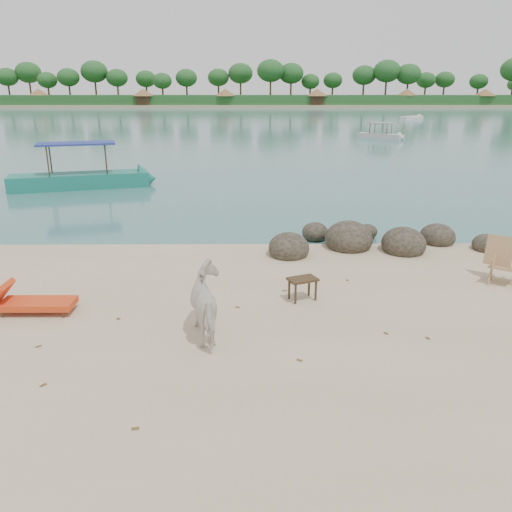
{
  "coord_description": "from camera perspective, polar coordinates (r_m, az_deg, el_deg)",
  "views": [
    {
      "loc": [
        -0.51,
        -7.41,
        4.12
      ],
      "look_at": [
        -0.42,
        2.0,
        1.0
      ],
      "focal_mm": 35.0,
      "sensor_mm": 36.0,
      "label": 1
    }
  ],
  "objects": [
    {
      "name": "boat_mid",
      "position": [
        48.23,
        14.1,
        14.31
      ],
      "size": [
        4.27,
        4.02,
        2.35
      ],
      "primitive_type": null,
      "rotation": [
        0.0,
        0.0,
        -0.74
      ],
      "color": "#BAB9B6",
      "rests_on": "water"
    },
    {
      "name": "dead_leaves",
      "position": [
        9.2,
        -1.03,
        -8.24
      ],
      "size": [
        6.79,
        5.33,
        0.0
      ],
      "color": "brown",
      "rests_on": "ground"
    },
    {
      "name": "cow",
      "position": [
        8.67,
        -5.23,
        -5.6
      ],
      "size": [
        1.06,
        1.58,
        1.22
      ],
      "primitive_type": "imported",
      "rotation": [
        0.0,
        0.0,
        3.45
      ],
      "color": "silver",
      "rests_on": "ground"
    },
    {
      "name": "boulders",
      "position": [
        14.01,
        12.85,
        1.59
      ],
      "size": [
        6.32,
        2.81,
        0.98
      ],
      "rotation": [
        0.0,
        0.0,
        -0.38
      ],
      "color": "#29241B",
      "rests_on": "ground"
    },
    {
      "name": "boat_near",
      "position": [
        23.89,
        -19.79,
        11.3
      ],
      "size": [
        6.84,
        3.33,
        3.25
      ],
      "primitive_type": null,
      "rotation": [
        0.0,
        0.0,
        0.29
      ],
      "color": "#197061",
      "rests_on": "water"
    },
    {
      "name": "far_shore",
      "position": [
        177.46,
        -0.4,
        17.0
      ],
      "size": [
        420.0,
        90.0,
        1.4
      ],
      "primitive_type": "cube",
      "color": "tan",
      "rests_on": "ground"
    },
    {
      "name": "boat_far",
      "position": [
        82.89,
        17.38,
        14.9
      ],
      "size": [
        4.78,
        4.3,
        0.61
      ],
      "primitive_type": null,
      "rotation": [
        0.0,
        0.0,
        0.7
      ],
      "color": "silver",
      "rests_on": "water"
    },
    {
      "name": "lounge_chair",
      "position": [
        10.56,
        -23.74,
        -4.72
      ],
      "size": [
        1.76,
        0.63,
        0.53
      ],
      "primitive_type": null,
      "rotation": [
        0.0,
        0.0,
        -0.01
      ],
      "color": "red",
      "rests_on": "ground"
    },
    {
      "name": "deck_chair",
      "position": [
        12.36,
        26.51,
        -0.71
      ],
      "size": [
        0.92,
        0.93,
        0.99
      ],
      "primitive_type": null,
      "rotation": [
        0.0,
        0.0,
        -0.61
      ],
      "color": "#A77853",
      "rests_on": "ground"
    },
    {
      "name": "water",
      "position": [
        97.5,
        -0.26,
        15.91
      ],
      "size": [
        400.0,
        400.0,
        0.0
      ],
      "primitive_type": "plane",
      "color": "#326564",
      "rests_on": "ground"
    },
    {
      "name": "side_table",
      "position": [
        10.29,
        5.32,
        -3.94
      ],
      "size": [
        0.68,
        0.57,
        0.47
      ],
      "primitive_type": null,
      "rotation": [
        0.0,
        0.0,
        0.4
      ],
      "color": "black",
      "rests_on": "ground"
    },
    {
      "name": "far_scenery",
      "position": [
        144.11,
        -0.35,
        17.95
      ],
      "size": [
        420.0,
        18.0,
        9.5
      ],
      "color": "#1E4C1E",
      "rests_on": "ground"
    }
  ]
}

